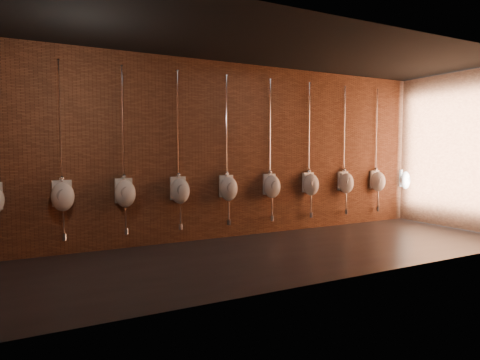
# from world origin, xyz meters

# --- Properties ---
(ground) EXTENTS (8.50, 8.50, 0.00)m
(ground) POSITION_xyz_m (0.00, 0.00, 0.00)
(ground) COLOR black
(ground) RESTS_ON ground
(room_shell) EXTENTS (8.54, 3.04, 3.22)m
(room_shell) POSITION_xyz_m (0.00, 0.00, 2.01)
(room_shell) COLOR black
(room_shell) RESTS_ON ground
(urinal_1) EXTENTS (0.37, 0.33, 2.71)m
(urinal_1) POSITION_xyz_m (-3.14, 1.38, 0.93)
(urinal_1) COLOR silver
(urinal_1) RESTS_ON ground
(urinal_2) EXTENTS (0.37, 0.33, 2.71)m
(urinal_2) POSITION_xyz_m (-2.21, 1.38, 0.93)
(urinal_2) COLOR silver
(urinal_2) RESTS_ON ground
(urinal_3) EXTENTS (0.37, 0.33, 2.71)m
(urinal_3) POSITION_xyz_m (-1.28, 1.38, 0.93)
(urinal_3) COLOR silver
(urinal_3) RESTS_ON ground
(urinal_4) EXTENTS (0.37, 0.33, 2.71)m
(urinal_4) POSITION_xyz_m (-0.35, 1.38, 0.93)
(urinal_4) COLOR silver
(urinal_4) RESTS_ON ground
(urinal_5) EXTENTS (0.37, 0.33, 2.71)m
(urinal_5) POSITION_xyz_m (0.58, 1.38, 0.93)
(urinal_5) COLOR silver
(urinal_5) RESTS_ON ground
(urinal_6) EXTENTS (0.37, 0.33, 2.71)m
(urinal_6) POSITION_xyz_m (1.52, 1.38, 0.93)
(urinal_6) COLOR silver
(urinal_6) RESTS_ON ground
(urinal_7) EXTENTS (0.37, 0.33, 2.71)m
(urinal_7) POSITION_xyz_m (2.45, 1.38, 0.93)
(urinal_7) COLOR silver
(urinal_7) RESTS_ON ground
(urinal_8) EXTENTS (0.37, 0.33, 2.71)m
(urinal_8) POSITION_xyz_m (3.38, 1.38, 0.93)
(urinal_8) COLOR silver
(urinal_8) RESTS_ON ground
(urinal_9) EXTENTS (0.37, 0.33, 2.71)m
(urinal_9) POSITION_xyz_m (4.31, 1.38, 0.93)
(urinal_9) COLOR silver
(urinal_9) RESTS_ON ground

